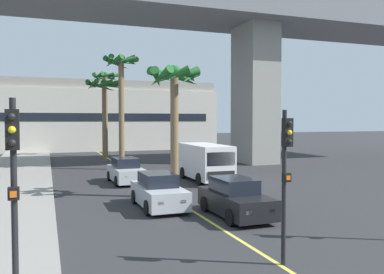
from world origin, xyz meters
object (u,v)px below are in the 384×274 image
at_px(car_queue_third, 235,199).
at_px(palm_tree_near_median, 105,92).
at_px(car_queue_second, 126,171).
at_px(traffic_light_median_near, 286,166).
at_px(car_queue_front, 158,192).
at_px(traffic_light_left_sidewalk_corner, 14,177).
at_px(palm_tree_far_median, 175,91).
at_px(palm_tree_mid_median, 121,81).
at_px(palm_tree_farthest_median, 104,93).
at_px(delivery_van, 205,161).

bearing_deg(car_queue_third, palm_tree_near_median, 92.26).
distance_m(car_queue_second, traffic_light_median_near, 15.99).
xyz_separation_m(car_queue_front, traffic_light_left_sidewalk_corner, (-5.28, -9.15, 2.14)).
bearing_deg(car_queue_third, palm_tree_far_median, 103.30).
xyz_separation_m(car_queue_front, palm_tree_mid_median, (0.91, 14.55, 6.30)).
height_order(palm_tree_mid_median, palm_tree_farthest_median, palm_tree_mid_median).
relative_size(traffic_light_left_sidewalk_corner, palm_tree_farthest_median, 0.54).
relative_size(palm_tree_near_median, palm_tree_mid_median, 1.00).
bearing_deg(palm_tree_farthest_median, car_queue_third, -85.31).
bearing_deg(delivery_van, palm_tree_far_median, -127.12).
bearing_deg(palm_tree_far_median, palm_tree_farthest_median, 92.59).
relative_size(car_queue_second, palm_tree_farthest_median, 0.53).
bearing_deg(traffic_light_median_near, car_queue_front, 99.23).
distance_m(car_queue_second, palm_tree_farthest_median, 15.14).
distance_m(traffic_light_median_near, palm_tree_farthest_median, 30.03).
bearing_deg(car_queue_third, traffic_light_left_sidewalk_corner, -140.16).
distance_m(delivery_van, palm_tree_near_median, 21.20).
height_order(car_queue_third, traffic_light_left_sidewalk_corner, traffic_light_left_sidewalk_corner).
height_order(car_queue_front, palm_tree_near_median, palm_tree_near_median).
relative_size(car_queue_front, traffic_light_left_sidewalk_corner, 0.98).
xyz_separation_m(car_queue_front, delivery_van, (4.89, 6.62, 0.57)).
bearing_deg(car_queue_second, traffic_light_left_sidewalk_corner, -107.30).
bearing_deg(palm_tree_near_median, car_queue_third, -87.74).
relative_size(traffic_light_left_sidewalk_corner, traffic_light_median_near, 1.00).
xyz_separation_m(car_queue_second, palm_tree_mid_median, (0.95, 6.89, 6.30)).
distance_m(car_queue_third, traffic_light_median_near, 5.97).
distance_m(car_queue_third, palm_tree_near_median, 30.07).
height_order(car_queue_second, palm_tree_near_median, palm_tree_near_median).
bearing_deg(delivery_van, car_queue_third, -104.38).
height_order(traffic_light_median_near, palm_tree_farthest_median, palm_tree_farthest_median).
xyz_separation_m(palm_tree_mid_median, palm_tree_far_median, (0.50, -12.53, -1.65)).
bearing_deg(traffic_light_median_near, traffic_light_left_sidewalk_corner, -171.41).
xyz_separation_m(palm_tree_mid_median, palm_tree_farthest_median, (-0.39, 7.07, -0.48)).
relative_size(car_queue_third, palm_tree_near_median, 0.45).
bearing_deg(palm_tree_mid_median, palm_tree_farthest_median, 93.15).
distance_m(delivery_van, palm_tree_far_median, 7.07).
distance_m(car_queue_front, palm_tree_far_median, 5.26).
bearing_deg(car_queue_second, palm_tree_farthest_median, 87.69).
bearing_deg(traffic_light_median_near, palm_tree_farthest_median, 91.55).
bearing_deg(palm_tree_farthest_median, palm_tree_mid_median, -86.85).
xyz_separation_m(palm_tree_near_median, palm_tree_mid_median, (-0.44, -12.20, 0.09)).
height_order(car_queue_front, delivery_van, delivery_van).
xyz_separation_m(car_queue_second, palm_tree_near_median, (1.39, 19.09, 6.20)).
bearing_deg(palm_tree_mid_median, palm_tree_near_median, 87.92).
bearing_deg(car_queue_third, delivery_van, 75.62).
xyz_separation_m(delivery_van, traffic_light_left_sidewalk_corner, (-10.16, -15.76, 1.58)).
xyz_separation_m(palm_tree_near_median, palm_tree_farthest_median, (-0.83, -5.13, -0.39)).
relative_size(traffic_light_median_near, palm_tree_near_median, 0.46).
relative_size(traffic_light_left_sidewalk_corner, palm_tree_mid_median, 0.46).
bearing_deg(car_queue_second, palm_tree_near_median, 85.82).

